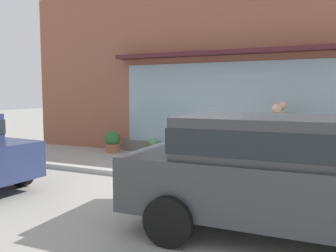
# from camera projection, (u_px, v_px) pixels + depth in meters

# --- Properties ---
(ground_plane) EXTENTS (60.00, 60.00, 0.00)m
(ground_plane) POSITION_uv_depth(u_px,v_px,m) (184.00, 181.00, 7.76)
(ground_plane) COLOR #9E9B93
(curb_strip) EXTENTS (14.00, 0.24, 0.12)m
(curb_strip) POSITION_uv_depth(u_px,v_px,m) (180.00, 180.00, 7.57)
(curb_strip) COLOR #B2B2AD
(curb_strip) RESTS_ON ground_plane
(storefront) EXTENTS (14.00, 0.81, 5.29)m
(storefront) POSITION_uv_depth(u_px,v_px,m) (226.00, 70.00, 10.39)
(storefront) COLOR #935642
(storefront) RESTS_ON ground_plane
(fire_hydrant) EXTENTS (0.43, 0.40, 0.85)m
(fire_hydrant) POSITION_uv_depth(u_px,v_px,m) (242.00, 160.00, 7.89)
(fire_hydrant) COLOR #4C8C47
(fire_hydrant) RESTS_ON ground_plane
(pedestrian_with_handbag) EXTENTS (0.57, 0.43, 1.67)m
(pedestrian_with_handbag) POSITION_uv_depth(u_px,v_px,m) (277.00, 135.00, 8.10)
(pedestrian_with_handbag) COLOR brown
(pedestrian_with_handbag) RESTS_ON ground_plane
(pedestrian_passerby) EXTENTS (0.24, 0.51, 1.72)m
(pedestrian_passerby) POSITION_uv_depth(u_px,v_px,m) (282.00, 128.00, 9.18)
(pedestrian_passerby) COLOR brown
(pedestrian_passerby) RESTS_ON ground_plane
(parked_car_dark_gray) EXTENTS (4.38, 2.12, 1.61)m
(parked_car_dark_gray) POSITION_uv_depth(u_px,v_px,m) (283.00, 169.00, 4.71)
(parked_car_dark_gray) COLOR #383A3D
(parked_car_dark_gray) RESTS_ON ground_plane
(potted_plant_low_front) EXTENTS (0.49, 0.49, 0.70)m
(potted_plant_low_front) POSITION_uv_depth(u_px,v_px,m) (113.00, 141.00, 11.38)
(potted_plant_low_front) COLOR #9E6042
(potted_plant_low_front) RESTS_ON ground_plane
(potted_plant_corner_tall) EXTENTS (0.26, 0.26, 0.84)m
(potted_plant_corner_tall) POSITION_uv_depth(u_px,v_px,m) (199.00, 145.00, 10.39)
(potted_plant_corner_tall) COLOR #B7B2A3
(potted_plant_corner_tall) RESTS_ON ground_plane
(potted_plant_window_left) EXTENTS (0.28, 0.28, 0.52)m
(potted_plant_window_left) POSITION_uv_depth(u_px,v_px,m) (153.00, 146.00, 11.02)
(potted_plant_window_left) COLOR #9E6042
(potted_plant_window_left) RESTS_ON ground_plane
(potted_plant_doorstep) EXTENTS (0.39, 0.39, 0.61)m
(potted_plant_doorstep) POSITION_uv_depth(u_px,v_px,m) (322.00, 158.00, 8.66)
(potted_plant_doorstep) COLOR #4C4C51
(potted_plant_doorstep) RESTS_ON ground_plane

